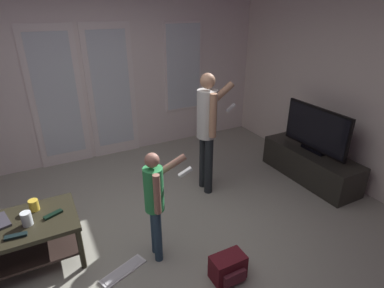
{
  "coord_description": "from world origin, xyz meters",
  "views": [
    {
      "loc": [
        -0.65,
        -2.23,
        2.24
      ],
      "look_at": [
        0.75,
        0.46,
        0.86
      ],
      "focal_mm": 29.12,
      "sensor_mm": 36.0,
      "label": 1
    }
  ],
  "objects_px": {
    "flat_screen_tv": "(316,130)",
    "tv_remote_black": "(53,214)",
    "loose_keyboard": "(123,271)",
    "cup_by_laptop": "(34,205)",
    "person_child": "(155,197)",
    "backpack": "(228,268)",
    "cup_near_edge": "(27,219)",
    "dvd_remote_slim": "(16,236)",
    "person_adult": "(208,124)",
    "coffee_table": "(17,237)",
    "tv_stand": "(310,165)"
  },
  "relations": [
    {
      "from": "coffee_table",
      "to": "person_adult",
      "type": "relative_size",
      "value": 0.69
    },
    {
      "from": "person_child",
      "to": "dvd_remote_slim",
      "type": "distance_m",
      "value": 1.18
    },
    {
      "from": "flat_screen_tv",
      "to": "backpack",
      "type": "distance_m",
      "value": 2.25
    },
    {
      "from": "flat_screen_tv",
      "to": "tv_remote_black",
      "type": "xyz_separation_m",
      "value": [
        -3.24,
        0.04,
        -0.24
      ]
    },
    {
      "from": "backpack",
      "to": "tv_remote_black",
      "type": "height_order",
      "value": "tv_remote_black"
    },
    {
      "from": "loose_keyboard",
      "to": "cup_by_laptop",
      "type": "xyz_separation_m",
      "value": [
        -0.61,
        0.65,
        0.52
      ]
    },
    {
      "from": "person_adult",
      "to": "cup_near_edge",
      "type": "height_order",
      "value": "person_adult"
    },
    {
      "from": "cup_near_edge",
      "to": "dvd_remote_slim",
      "type": "relative_size",
      "value": 0.74
    },
    {
      "from": "flat_screen_tv",
      "to": "loose_keyboard",
      "type": "bearing_deg",
      "value": -170.95
    },
    {
      "from": "loose_keyboard",
      "to": "tv_remote_black",
      "type": "height_order",
      "value": "tv_remote_black"
    },
    {
      "from": "person_child",
      "to": "tv_stand",
      "type": "bearing_deg",
      "value": 9.1
    },
    {
      "from": "coffee_table",
      "to": "tv_stand",
      "type": "xyz_separation_m",
      "value": [
        3.56,
        -0.06,
        -0.14
      ]
    },
    {
      "from": "person_adult",
      "to": "dvd_remote_slim",
      "type": "distance_m",
      "value": 2.25
    },
    {
      "from": "coffee_table",
      "to": "cup_near_edge",
      "type": "height_order",
      "value": "cup_near_edge"
    },
    {
      "from": "person_adult",
      "to": "cup_near_edge",
      "type": "xyz_separation_m",
      "value": [
        -2.05,
        -0.42,
        -0.38
      ]
    },
    {
      "from": "person_child",
      "to": "dvd_remote_slim",
      "type": "relative_size",
      "value": 6.48
    },
    {
      "from": "tv_stand",
      "to": "person_adult",
      "type": "relative_size",
      "value": 0.9
    },
    {
      "from": "tv_remote_black",
      "to": "cup_by_laptop",
      "type": "bearing_deg",
      "value": 107.65
    },
    {
      "from": "person_child",
      "to": "loose_keyboard",
      "type": "height_order",
      "value": "person_child"
    },
    {
      "from": "cup_near_edge",
      "to": "person_child",
      "type": "bearing_deg",
      "value": -20.73
    },
    {
      "from": "person_adult",
      "to": "loose_keyboard",
      "type": "bearing_deg",
      "value": -147.75
    },
    {
      "from": "person_child",
      "to": "person_adult",
      "type": "bearing_deg",
      "value": 39.0
    },
    {
      "from": "loose_keyboard",
      "to": "cup_by_laptop",
      "type": "height_order",
      "value": "cup_by_laptop"
    },
    {
      "from": "person_adult",
      "to": "loose_keyboard",
      "type": "distance_m",
      "value": 1.86
    },
    {
      "from": "person_child",
      "to": "cup_by_laptop",
      "type": "distance_m",
      "value": 1.16
    },
    {
      "from": "tv_stand",
      "to": "person_child",
      "type": "distance_m",
      "value": 2.47
    },
    {
      "from": "flat_screen_tv",
      "to": "backpack",
      "type": "xyz_separation_m",
      "value": [
        -1.96,
        -0.93,
        -0.61
      ]
    },
    {
      "from": "cup_by_laptop",
      "to": "tv_stand",
      "type": "bearing_deg",
      "value": -3.63
    },
    {
      "from": "person_adult",
      "to": "person_child",
      "type": "xyz_separation_m",
      "value": [
        -1.01,
        -0.81,
        -0.25
      ]
    },
    {
      "from": "flat_screen_tv",
      "to": "loose_keyboard",
      "type": "height_order",
      "value": "flat_screen_tv"
    },
    {
      "from": "flat_screen_tv",
      "to": "person_adult",
      "type": "height_order",
      "value": "person_adult"
    },
    {
      "from": "backpack",
      "to": "dvd_remote_slim",
      "type": "relative_size",
      "value": 1.79
    },
    {
      "from": "loose_keyboard",
      "to": "cup_by_laptop",
      "type": "bearing_deg",
      "value": 133.15
    },
    {
      "from": "coffee_table",
      "to": "person_child",
      "type": "height_order",
      "value": "person_child"
    },
    {
      "from": "flat_screen_tv",
      "to": "tv_remote_black",
      "type": "distance_m",
      "value": 3.24
    },
    {
      "from": "cup_by_laptop",
      "to": "tv_remote_black",
      "type": "distance_m",
      "value": 0.23
    },
    {
      "from": "backpack",
      "to": "cup_by_laptop",
      "type": "bearing_deg",
      "value": 141.17
    },
    {
      "from": "loose_keyboard",
      "to": "backpack",
      "type": "bearing_deg",
      "value": -31.28
    },
    {
      "from": "person_adult",
      "to": "coffee_table",
      "type": "bearing_deg",
      "value": -170.36
    },
    {
      "from": "tv_stand",
      "to": "cup_near_edge",
      "type": "distance_m",
      "value": 3.46
    },
    {
      "from": "backpack",
      "to": "person_child",
      "type": "bearing_deg",
      "value": 129.09
    },
    {
      "from": "person_child",
      "to": "backpack",
      "type": "distance_m",
      "value": 0.89
    },
    {
      "from": "person_adult",
      "to": "backpack",
      "type": "xyz_separation_m",
      "value": [
        -0.56,
        -1.36,
        -0.8
      ]
    },
    {
      "from": "flat_screen_tv",
      "to": "person_child",
      "type": "relative_size",
      "value": 0.91
    },
    {
      "from": "coffee_table",
      "to": "backpack",
      "type": "height_order",
      "value": "coffee_table"
    },
    {
      "from": "backpack",
      "to": "loose_keyboard",
      "type": "relative_size",
      "value": 0.66
    },
    {
      "from": "person_adult",
      "to": "loose_keyboard",
      "type": "height_order",
      "value": "person_adult"
    },
    {
      "from": "tv_stand",
      "to": "loose_keyboard",
      "type": "xyz_separation_m",
      "value": [
        -2.77,
        -0.44,
        -0.2
      ]
    },
    {
      "from": "dvd_remote_slim",
      "to": "coffee_table",
      "type": "bearing_deg",
      "value": 102.63
    },
    {
      "from": "backpack",
      "to": "loose_keyboard",
      "type": "xyz_separation_m",
      "value": [
        -0.81,
        0.49,
        -0.1
      ]
    }
  ]
}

